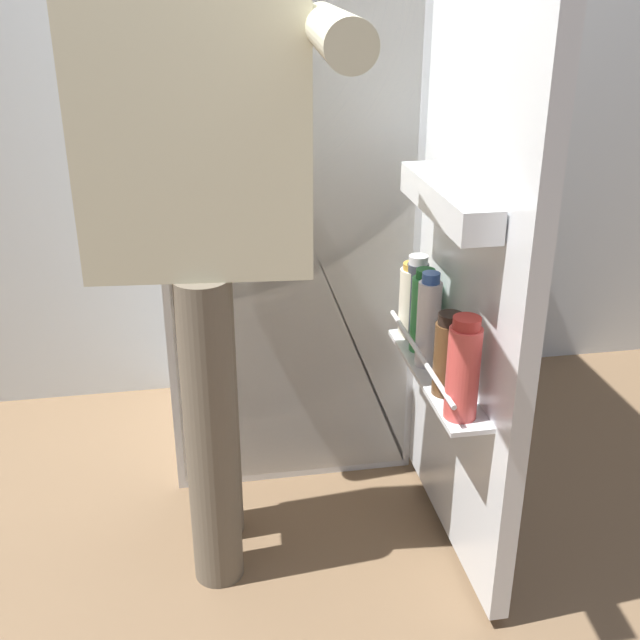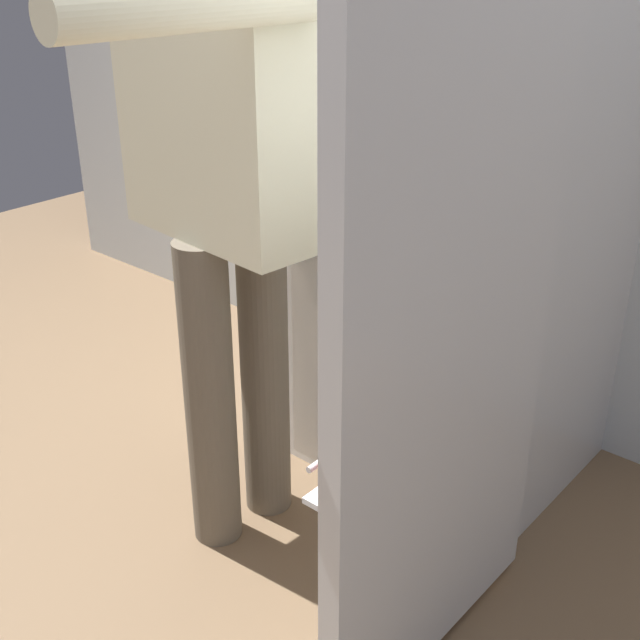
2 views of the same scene
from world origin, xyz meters
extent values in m
plane|color=brown|center=(0.00, 0.00, 0.00)|extent=(6.10, 6.10, 0.00)
cube|color=silver|center=(0.00, 0.56, 0.85)|extent=(0.69, 0.62, 1.69)
cube|color=white|center=(0.00, 0.25, 0.85)|extent=(0.65, 0.01, 1.65)
cube|color=white|center=(0.00, 0.30, 0.97)|extent=(0.61, 0.09, 0.01)
cube|color=silver|center=(0.37, -0.08, 0.85)|extent=(0.05, 0.67, 1.64)
cube|color=white|center=(0.30, -0.08, 0.49)|extent=(0.10, 0.52, 0.01)
cylinder|color=silver|center=(0.25, -0.08, 0.55)|extent=(0.01, 0.50, 0.01)
cube|color=white|center=(0.30, -0.08, 0.92)|extent=(0.09, 0.45, 0.07)
cylinder|color=brown|center=(0.29, -0.18, 0.58)|extent=(0.06, 0.06, 0.17)
cylinder|color=black|center=(0.29, -0.18, 0.68)|extent=(0.06, 0.06, 0.02)
cylinder|color=#DB4C47|center=(0.29, -0.28, 0.60)|extent=(0.07, 0.07, 0.21)
cylinder|color=#B22D28|center=(0.29, -0.28, 0.71)|extent=(0.06, 0.06, 0.03)
cylinder|color=white|center=(0.29, -0.03, 0.60)|extent=(0.06, 0.06, 0.21)
cylinder|color=#335BB2|center=(0.29, -0.03, 0.72)|extent=(0.04, 0.04, 0.02)
cylinder|color=#333842|center=(0.30, 0.12, 0.60)|extent=(0.06, 0.06, 0.20)
cylinder|color=silver|center=(0.30, 0.12, 0.71)|extent=(0.05, 0.05, 0.02)
cylinder|color=green|center=(0.30, 0.05, 0.59)|extent=(0.06, 0.06, 0.19)
cylinder|color=#195B28|center=(0.30, 0.05, 0.70)|extent=(0.05, 0.05, 0.02)
cylinder|color=#EDE5CC|center=(0.30, 0.14, 0.59)|extent=(0.07, 0.07, 0.18)
cylinder|color=#B78933|center=(0.30, 0.14, 0.69)|extent=(0.06, 0.06, 0.02)
cylinder|color=red|center=(-0.02, 0.30, 1.02)|extent=(0.09, 0.09, 0.09)
cylinder|color=#665B4C|center=(-0.23, 0.05, 0.39)|extent=(0.12, 0.12, 0.78)
cylinder|color=#665B4C|center=(-0.25, -0.12, 0.39)|extent=(0.12, 0.12, 0.78)
cube|color=beige|center=(-0.24, -0.04, 1.06)|extent=(0.49, 0.26, 0.56)
cylinder|color=beige|center=(-0.22, 0.20, 1.04)|extent=(0.08, 0.08, 0.52)
cylinder|color=beige|center=(0.00, -0.29, 1.28)|extent=(0.13, 0.53, 0.08)
camera|label=1|loc=(-0.27, -1.69, 1.38)|focal=44.44mm
camera|label=2|loc=(1.01, -1.19, 1.39)|focal=45.64mm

